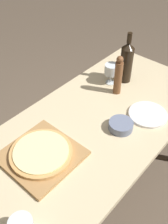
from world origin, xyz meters
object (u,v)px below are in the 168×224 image
(wine_bottle, at_px, (126,62))
(small_bowl, at_px, (121,126))
(pepper_mill, at_px, (118,76))
(wine_glass, at_px, (111,70))
(pizza, at_px, (41,153))

(wine_bottle, bearing_deg, small_bowl, -58.09)
(pepper_mill, xyz_separation_m, wine_glass, (-0.09, 0.05, -0.02))
(pizza, bearing_deg, wine_bottle, 94.47)
(wine_bottle, height_order, pepper_mill, wine_bottle)
(wine_glass, bearing_deg, pepper_mill, -31.63)
(pepper_mill, height_order, small_bowl, pepper_mill)
(pepper_mill, xyz_separation_m, small_bowl, (0.20, -0.24, -0.10))
(pizza, relative_size, small_bowl, 2.31)
(small_bowl, bearing_deg, wine_bottle, 121.91)
(wine_glass, height_order, small_bowl, wine_glass)
(pepper_mill, relative_size, small_bowl, 1.95)
(pizza, distance_m, wine_glass, 0.70)
(wine_bottle, bearing_deg, pepper_mill, -74.62)
(pizza, height_order, pepper_mill, pepper_mill)
(pizza, height_order, wine_glass, wine_glass)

